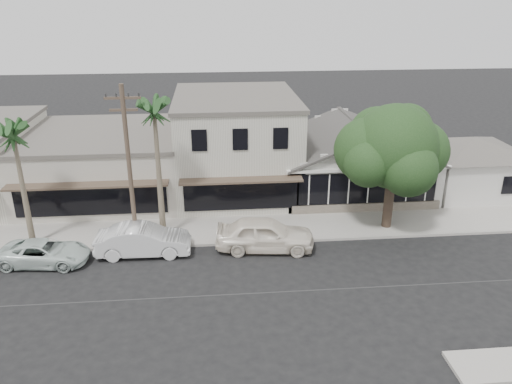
{
  "coord_description": "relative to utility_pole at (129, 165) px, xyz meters",
  "views": [
    {
      "loc": [
        -4.68,
        -19.88,
        13.17
      ],
      "look_at": [
        -2.29,
        6.0,
        2.72
      ],
      "focal_mm": 35.0,
      "sensor_mm": 36.0,
      "label": 1
    }
  ],
  "objects": [
    {
      "name": "car_1",
      "position": [
        0.5,
        -0.85,
        -3.96
      ],
      "size": [
        5.03,
        1.8,
        1.65
      ],
      "primitive_type": "imported",
      "rotation": [
        0.0,
        0.0,
        1.56
      ],
      "color": "silver",
      "rests_on": "ground"
    },
    {
      "name": "palm_east",
      "position": [
        1.39,
        0.9,
        2.6
      ],
      "size": [
        3.26,
        3.26,
        8.59
      ],
      "color": "#726651",
      "rests_on": "ground"
    },
    {
      "name": "ground",
      "position": [
        9.0,
        -5.2,
        -4.79
      ],
      "size": [
        140.0,
        140.0,
        0.0
      ],
      "primitive_type": "plane",
      "color": "black",
      "rests_on": "ground"
    },
    {
      "name": "car_0",
      "position": [
        7.05,
        -0.89,
        -3.88
      ],
      "size": [
        5.54,
        2.71,
        1.82
      ],
      "primitive_type": "imported",
      "rotation": [
        0.0,
        0.0,
        1.46
      ],
      "color": "white",
      "rests_on": "ground"
    },
    {
      "name": "row_building_midnear",
      "position": [
        -3.0,
        8.3,
        -2.69
      ],
      "size": [
        10.0,
        10.0,
        4.2
      ],
      "primitive_type": "cube",
      "color": "#B2ACA0",
      "rests_on": "ground"
    },
    {
      "name": "corner_shop",
      "position": [
        14.0,
        7.27,
        -2.17
      ],
      "size": [
        10.4,
        8.6,
        5.1
      ],
      "color": "silver",
      "rests_on": "ground"
    },
    {
      "name": "palm_mid",
      "position": [
        -5.77,
        0.64,
        1.63
      ],
      "size": [
        2.64,
        2.64,
        7.5
      ],
      "color": "#726651",
      "rests_on": "ground"
    },
    {
      "name": "utility_pole",
      "position": [
        0.0,
        0.0,
        0.0
      ],
      "size": [
        1.8,
        0.24,
        9.0
      ],
      "color": "brown",
      "rests_on": "ground"
    },
    {
      "name": "car_2",
      "position": [
        -4.5,
        -1.42,
        -4.16
      ],
      "size": [
        4.74,
        2.56,
        1.26
      ],
      "primitive_type": "imported",
      "rotation": [
        0.0,
        0.0,
        1.47
      ],
      "color": "silver",
      "rests_on": "ground"
    },
    {
      "name": "shade_tree",
      "position": [
        14.5,
        1.24,
        0.15
      ],
      "size": [
        6.76,
        6.12,
        7.51
      ],
      "rotation": [
        0.0,
        0.0,
        -0.05
      ],
      "color": "#493B2C",
      "rests_on": "ground"
    },
    {
      "name": "side_cottage",
      "position": [
        22.2,
        6.3,
        -3.29
      ],
      "size": [
        6.0,
        6.0,
        3.0
      ],
      "primitive_type": "cube",
      "color": "silver",
      "rests_on": "ground"
    },
    {
      "name": "sidewalk_north",
      "position": [
        1.0,
        1.55,
        -4.71
      ],
      "size": [
        90.0,
        3.5,
        0.15
      ],
      "primitive_type": "cube",
      "color": "#9E9991",
      "rests_on": "ground"
    },
    {
      "name": "row_building_near",
      "position": [
        6.0,
        8.3,
        -1.54
      ],
      "size": [
        8.0,
        10.0,
        6.5
      ],
      "primitive_type": "cube",
      "color": "beige",
      "rests_on": "ground"
    }
  ]
}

